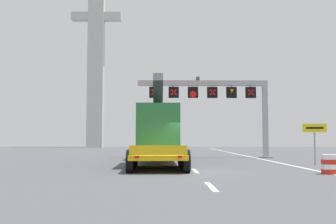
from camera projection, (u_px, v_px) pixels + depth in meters
ground at (195, 172)px, 18.93m from camera, size 112.00×112.00×0.00m
lane_markings at (176, 152)px, 47.33m from camera, size 0.20×71.54×0.01m
edge_line_right at (259, 159)px, 30.99m from camera, size 0.20×63.00×0.01m
overhead_lane_gantry at (218, 95)px, 32.45m from camera, size 11.27×0.90×6.87m
heavy_haul_truck_yellow at (158, 133)px, 25.62m from camera, size 3.19×14.10×5.30m
exit_sign_yellow at (315, 134)px, 23.79m from camera, size 1.50×0.15×2.55m
crash_barrier_striped at (334, 164)px, 17.57m from camera, size 1.06×0.62×0.90m
bridge_pylon_distant at (96, 40)px, 69.35m from camera, size 9.00×2.00×38.34m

